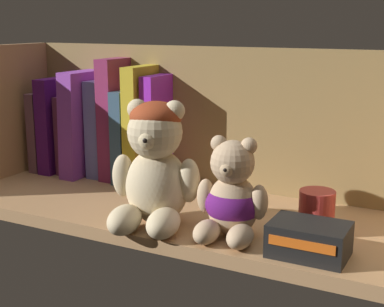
% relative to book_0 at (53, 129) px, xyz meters
% --- Properties ---
extents(shelf_board, '(0.83, 0.27, 0.02)m').
position_rel_book_0_xyz_m(shelf_board, '(0.39, -0.11, -0.09)').
color(shelf_board, tan).
rests_on(shelf_board, ground).
extents(shelf_back_panel, '(0.86, 0.01, 0.27)m').
position_rel_book_0_xyz_m(shelf_back_panel, '(0.39, 0.03, 0.04)').
color(shelf_back_panel, olive).
rests_on(shelf_back_panel, ground).
extents(book_0, '(0.02, 0.13, 0.15)m').
position_rel_book_0_xyz_m(book_0, '(0.00, 0.00, 0.00)').
color(book_0, '#623F50').
rests_on(book_0, shelf_board).
extents(book_1, '(0.03, 0.13, 0.18)m').
position_rel_book_0_xyz_m(book_1, '(0.03, 0.00, 0.01)').
color(book_1, '#471161').
rests_on(book_1, shelf_board).
extents(book_2, '(0.02, 0.11, 0.15)m').
position_rel_book_0_xyz_m(book_2, '(0.06, -0.00, -0.00)').
color(book_2, '#652A46').
rests_on(book_2, shelf_board).
extents(book_3, '(0.04, 0.15, 0.20)m').
position_rel_book_0_xyz_m(book_3, '(0.09, -0.00, 0.02)').
color(book_3, purple).
rests_on(book_3, shelf_board).
extents(book_4, '(0.03, 0.09, 0.18)m').
position_rel_book_0_xyz_m(book_4, '(0.13, -0.00, 0.01)').
color(book_4, '#6E71BA').
rests_on(book_4, shelf_board).
extents(book_5, '(0.03, 0.10, 0.22)m').
position_rel_book_0_xyz_m(book_5, '(0.16, -0.00, 0.03)').
color(book_5, '#842653').
rests_on(book_5, shelf_board).
extents(book_6, '(0.02, 0.12, 0.17)m').
position_rel_book_0_xyz_m(book_6, '(0.19, -0.00, 0.01)').
color(book_6, '#34516C').
rests_on(book_6, shelf_board).
extents(book_7, '(0.03, 0.13, 0.21)m').
position_rel_book_0_xyz_m(book_7, '(0.22, -0.00, 0.03)').
color(book_7, gold).
rests_on(book_7, shelf_board).
extents(book_8, '(0.02, 0.11, 0.20)m').
position_rel_book_0_xyz_m(book_8, '(0.25, -0.00, 0.02)').
color(book_8, purple).
rests_on(book_8, shelf_board).
extents(teddy_bear_larger, '(0.14, 0.14, 0.18)m').
position_rel_book_0_xyz_m(teddy_bear_larger, '(0.36, -0.19, 0.01)').
color(teddy_bear_larger, beige).
rests_on(teddy_bear_larger, shelf_board).
extents(teddy_bear_smaller, '(0.10, 0.11, 0.14)m').
position_rel_book_0_xyz_m(teddy_bear_smaller, '(0.47, -0.18, -0.02)').
color(teddy_bear_smaller, tan).
rests_on(teddy_bear_smaller, shelf_board).
extents(pillar_candle, '(0.05, 0.05, 0.06)m').
position_rel_book_0_xyz_m(pillar_candle, '(0.57, -0.12, -0.05)').
color(pillar_candle, '#C63833').
rests_on(pillar_candle, shelf_board).
extents(small_product_box, '(0.10, 0.07, 0.04)m').
position_rel_book_0_xyz_m(small_product_box, '(0.59, -0.20, -0.06)').
color(small_product_box, black).
rests_on(small_product_box, shelf_board).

